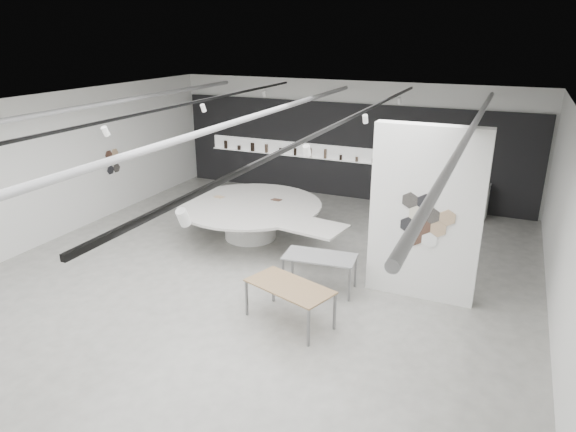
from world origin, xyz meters
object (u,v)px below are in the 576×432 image
at_px(display_island, 252,216).
at_px(sample_table_wood, 289,288).
at_px(kitchen_counter, 456,199).
at_px(partition_column, 425,215).
at_px(sample_table_stone, 320,259).

height_order(display_island, sample_table_wood, display_island).
relative_size(display_island, kitchen_counter, 2.74).
xyz_separation_m(partition_column, kitchen_counter, (0.09, 5.52, -1.29)).
height_order(sample_table_wood, kitchen_counter, kitchen_counter).
bearing_deg(kitchen_counter, display_island, -134.01).
xyz_separation_m(partition_column, sample_table_stone, (-2.00, -0.61, -1.09)).
distance_m(sample_table_wood, sample_table_stone, 1.49).
relative_size(partition_column, sample_table_wood, 1.96).
bearing_deg(partition_column, display_island, 163.58).
bearing_deg(sample_table_stone, display_island, 143.25).
xyz_separation_m(sample_table_wood, kitchen_counter, (2.14, 7.62, -0.21)).
height_order(display_island, sample_table_stone, display_island).
bearing_deg(partition_column, sample_table_wood, -134.34).
bearing_deg(partition_column, sample_table_stone, -163.08).
xyz_separation_m(display_island, sample_table_stone, (2.65, -1.98, 0.08)).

